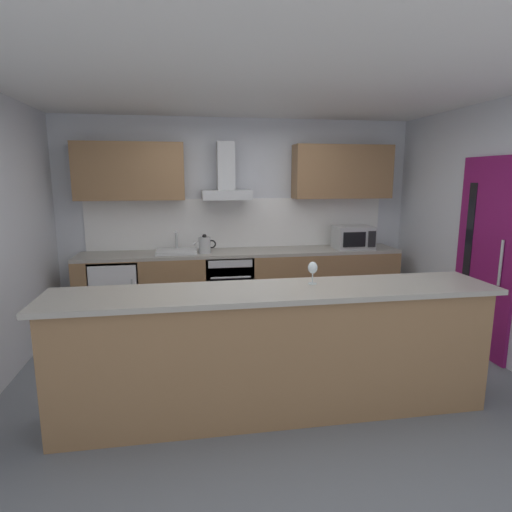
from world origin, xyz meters
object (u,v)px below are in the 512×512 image
at_px(refrigerator, 117,292).
at_px(sink, 177,251).
at_px(microwave, 353,237).
at_px(wine_glass, 313,269).
at_px(kettle, 205,245).
at_px(range_hood, 226,181).
at_px(oven, 228,285).

relative_size(refrigerator, sink, 1.70).
distance_m(microwave, wine_glass, 2.48).
height_order(kettle, range_hood, range_hood).
bearing_deg(wine_glass, microwave, 60.38).
bearing_deg(microwave, sink, 179.04).
bearing_deg(refrigerator, oven, 0.11).
bearing_deg(microwave, kettle, -179.83).
height_order(refrigerator, sink, sink).
distance_m(sink, kettle, 0.36).
bearing_deg(kettle, microwave, 0.17).
height_order(refrigerator, microwave, microwave).
distance_m(oven, kettle, 0.62).
distance_m(kettle, wine_glass, 2.28).
relative_size(refrigerator, range_hood, 1.18).
bearing_deg(wine_glass, range_hood, 100.99).
distance_m(refrigerator, kettle, 1.24).
relative_size(refrigerator, microwave, 1.70).
xyz_separation_m(refrigerator, kettle, (1.10, -0.03, 0.58)).
relative_size(range_hood, wine_glass, 4.05).
bearing_deg(kettle, range_hood, 28.89).
xyz_separation_m(refrigerator, wine_glass, (1.84, -2.18, 0.71)).
distance_m(sink, range_hood, 1.08).
bearing_deg(refrigerator, wine_glass, -49.84).
xyz_separation_m(sink, wine_glass, (1.10, -2.20, 0.21)).
xyz_separation_m(microwave, range_hood, (-1.68, 0.16, 0.74)).
xyz_separation_m(refrigerator, sink, (0.75, 0.01, 0.50)).
relative_size(sink, kettle, 1.73).
distance_m(refrigerator, wine_glass, 2.94).
height_order(kettle, wine_glass, wine_glass).
distance_m(sink, wine_glass, 2.46).
distance_m(microwave, range_hood, 1.84).
relative_size(refrigerator, wine_glass, 4.78).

